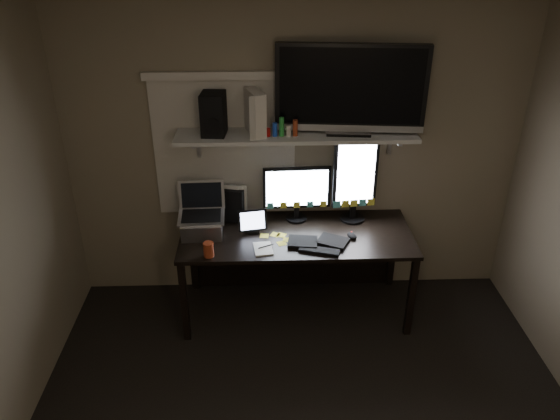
{
  "coord_description": "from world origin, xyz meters",
  "views": [
    {
      "loc": [
        -0.26,
        -2.23,
        2.88
      ],
      "look_at": [
        -0.13,
        1.25,
        1.03
      ],
      "focal_mm": 35.0,
      "sensor_mm": 36.0,
      "label": 1
    }
  ],
  "objects_px": {
    "cup": "(209,250)",
    "tv": "(351,90)",
    "monitor_landscape": "(297,193)",
    "mouse": "(352,236)",
    "speaker": "(214,114)",
    "laptop": "(201,212)",
    "game_console": "(255,112)",
    "tablet": "(253,221)",
    "monitor_portrait": "(355,180)",
    "desk": "(295,245)",
    "keyboard": "(318,242)"
  },
  "relations": [
    {
      "from": "desk",
      "to": "monitor_landscape",
      "type": "xyz_separation_m",
      "value": [
        0.01,
        0.11,
        0.41
      ]
    },
    {
      "from": "laptop",
      "to": "game_console",
      "type": "height_order",
      "value": "game_console"
    },
    {
      "from": "monitor_portrait",
      "to": "speaker",
      "type": "distance_m",
      "value": 1.21
    },
    {
      "from": "monitor_landscape",
      "to": "monitor_portrait",
      "type": "xyz_separation_m",
      "value": [
        0.45,
        -0.02,
        0.12
      ]
    },
    {
      "from": "mouse",
      "to": "speaker",
      "type": "xyz_separation_m",
      "value": [
        -1.03,
        0.28,
        0.89
      ]
    },
    {
      "from": "tv",
      "to": "monitor_landscape",
      "type": "bearing_deg",
      "value": -178.7
    },
    {
      "from": "monitor_portrait",
      "to": "laptop",
      "type": "height_order",
      "value": "monitor_portrait"
    },
    {
      "from": "laptop",
      "to": "game_console",
      "type": "relative_size",
      "value": 1.22
    },
    {
      "from": "cup",
      "to": "desk",
      "type": "bearing_deg",
      "value": 32.79
    },
    {
      "from": "keyboard",
      "to": "monitor_portrait",
      "type": "bearing_deg",
      "value": 66.08
    },
    {
      "from": "keyboard",
      "to": "laptop",
      "type": "relative_size",
      "value": 1.16
    },
    {
      "from": "mouse",
      "to": "speaker",
      "type": "height_order",
      "value": "speaker"
    },
    {
      "from": "desk",
      "to": "monitor_portrait",
      "type": "bearing_deg",
      "value": 11.0
    },
    {
      "from": "monitor_landscape",
      "to": "laptop",
      "type": "distance_m",
      "value": 0.77
    },
    {
      "from": "monitor_landscape",
      "to": "tv",
      "type": "distance_m",
      "value": 0.92
    },
    {
      "from": "cup",
      "to": "tv",
      "type": "xyz_separation_m",
      "value": [
        1.04,
        0.5,
        1.02
      ]
    },
    {
      "from": "laptop",
      "to": "cup",
      "type": "bearing_deg",
      "value": -78.38
    },
    {
      "from": "tablet",
      "to": "monitor_landscape",
      "type": "bearing_deg",
      "value": 19.19
    },
    {
      "from": "monitor_landscape",
      "to": "game_console",
      "type": "distance_m",
      "value": 0.75
    },
    {
      "from": "keyboard",
      "to": "mouse",
      "type": "distance_m",
      "value": 0.28
    },
    {
      "from": "keyboard",
      "to": "tv",
      "type": "bearing_deg",
      "value": 72.96
    },
    {
      "from": "monitor_portrait",
      "to": "game_console",
      "type": "height_order",
      "value": "game_console"
    },
    {
      "from": "monitor_landscape",
      "to": "mouse",
      "type": "distance_m",
      "value": 0.56
    },
    {
      "from": "monitor_landscape",
      "to": "cup",
      "type": "bearing_deg",
      "value": -143.95
    },
    {
      "from": "desk",
      "to": "cup",
      "type": "xyz_separation_m",
      "value": [
        -0.65,
        -0.42,
        0.23
      ]
    },
    {
      "from": "laptop",
      "to": "tv",
      "type": "bearing_deg",
      "value": 7.82
    },
    {
      "from": "game_console",
      "to": "speaker",
      "type": "distance_m",
      "value": 0.3
    },
    {
      "from": "monitor_landscape",
      "to": "monitor_portrait",
      "type": "distance_m",
      "value": 0.47
    },
    {
      "from": "mouse",
      "to": "tablet",
      "type": "bearing_deg",
      "value": 152.69
    },
    {
      "from": "cup",
      "to": "tv",
      "type": "height_order",
      "value": "tv"
    },
    {
      "from": "keyboard",
      "to": "tablet",
      "type": "xyz_separation_m",
      "value": [
        -0.49,
        0.19,
        0.08
      ]
    },
    {
      "from": "keyboard",
      "to": "mouse",
      "type": "bearing_deg",
      "value": 32.61
    },
    {
      "from": "monitor_landscape",
      "to": "keyboard",
      "type": "xyz_separation_m",
      "value": [
        0.14,
        -0.38,
        -0.22
      ]
    },
    {
      "from": "tv",
      "to": "game_console",
      "type": "height_order",
      "value": "tv"
    },
    {
      "from": "desk",
      "to": "laptop",
      "type": "xyz_separation_m",
      "value": [
        -0.73,
        -0.11,
        0.37
      ]
    },
    {
      "from": "speaker",
      "to": "monitor_landscape",
      "type": "bearing_deg",
      "value": 7.91
    },
    {
      "from": "monitor_landscape",
      "to": "monitor_portrait",
      "type": "height_order",
      "value": "monitor_portrait"
    },
    {
      "from": "tv",
      "to": "laptop",
      "type": "bearing_deg",
      "value": -164.46
    },
    {
      "from": "tv",
      "to": "cup",
      "type": "bearing_deg",
      "value": -148.51
    },
    {
      "from": "tablet",
      "to": "desk",
      "type": "bearing_deg",
      "value": 4.6
    },
    {
      "from": "tv",
      "to": "keyboard",
      "type": "bearing_deg",
      "value": -118.04
    },
    {
      "from": "monitor_landscape",
      "to": "game_console",
      "type": "height_order",
      "value": "game_console"
    },
    {
      "from": "mouse",
      "to": "monitor_portrait",
      "type": "bearing_deg",
      "value": 62.01
    },
    {
      "from": "monitor_landscape",
      "to": "tablet",
      "type": "relative_size",
      "value": 2.4
    },
    {
      "from": "monitor_landscape",
      "to": "tv",
      "type": "height_order",
      "value": "tv"
    },
    {
      "from": "desk",
      "to": "tv",
      "type": "distance_m",
      "value": 1.32
    },
    {
      "from": "game_console",
      "to": "laptop",
      "type": "bearing_deg",
      "value": -173.66
    },
    {
      "from": "mouse",
      "to": "tv",
      "type": "relative_size",
      "value": 0.09
    },
    {
      "from": "speaker",
      "to": "game_console",
      "type": "bearing_deg",
      "value": 6.53
    },
    {
      "from": "tv",
      "to": "monitor_portrait",
      "type": "bearing_deg",
      "value": 15.19
    }
  ]
}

